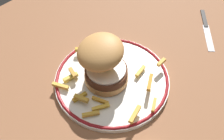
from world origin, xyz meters
The scene contains 5 objects.
ground_plane centered at (0.00, 0.00, -2.00)cm, with size 147.05×84.80×4.00cm, color brown.
dinner_plate centered at (-0.60, -4.96, 0.84)cm, with size 28.70×28.70×1.60cm.
burger centered at (-1.86, -3.28, 7.32)cm, with size 13.25×13.41×11.97cm.
fries_pile centered at (-2.58, -4.71, 2.58)cm, with size 24.93×26.95×2.71cm.
knife centered at (33.95, -11.40, 0.26)cm, with size 14.86×12.58×0.70cm.
Camera 1 is at (-31.40, -33.71, 55.58)cm, focal length 44.20 mm.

